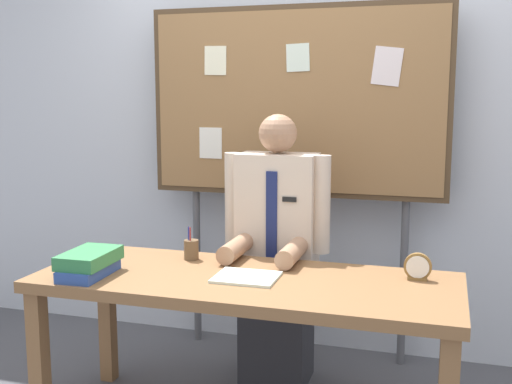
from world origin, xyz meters
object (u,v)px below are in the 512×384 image
Objects in this scene: bulletin_board at (295,106)px; pen_holder at (191,249)px; desk at (245,296)px; open_notebook at (246,277)px; desk_clock at (418,268)px; person at (277,261)px; book_stack at (89,263)px.

pen_holder is at bearing -115.63° from bulletin_board.
desk is 6.86× the size of open_notebook.
desk_clock is 1.06m from pen_holder.
person is at bearing -89.97° from bulletin_board.
desk_clock is at bearing -45.72° from bulletin_board.
open_notebook is 1.67× the size of pen_holder.
desk_clock is at bearing -1.65° from pen_holder.
bulletin_board is at bearing 64.37° from pen_holder.
book_stack is 0.50m from pen_holder.
person is at bearing 43.52° from pen_holder.
desk_clock is (1.38, 0.35, -0.00)m from book_stack.
desk is 0.92× the size of bulletin_board.
desk is 1.30× the size of person.
person reaches higher than desk.
person is at bearing 90.00° from desk.
pen_holder is at bearing 49.80° from book_stack.
bulletin_board is (-0.00, 0.38, 0.79)m from person.
bulletin_board reaches higher than person.
pen_holder reaches higher than desk_clock.
open_notebook is at bearing -32.83° from pen_holder.
bulletin_board is at bearing 90.03° from person.
person is 12.00× the size of desk_clock.
book_stack is 2.68× the size of desk_clock.
bulletin_board reaches higher than desk.
desk_clock reaches higher than open_notebook.
pen_holder is (0.32, 0.38, -0.01)m from book_stack.
pen_holder is (-0.34, -0.71, -0.67)m from bulletin_board.
pen_holder reaches higher than book_stack.
book_stack is 1.42m from desk_clock.
person is 8.80× the size of pen_holder.
open_notebook is at bearing -88.75° from person.
person is 0.71× the size of bulletin_board.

